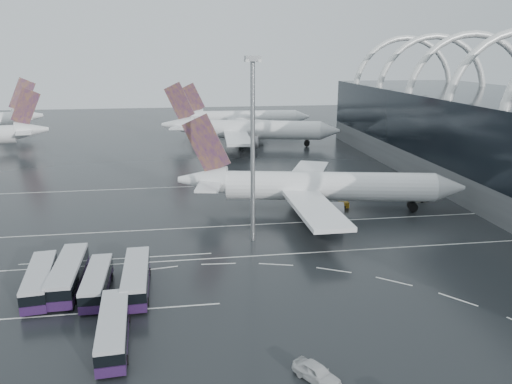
{
  "coord_description": "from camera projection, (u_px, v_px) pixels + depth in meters",
  "views": [
    {
      "loc": [
        -13.78,
        -71.21,
        29.82
      ],
      "look_at": [
        -1.76,
        8.72,
        7.0
      ],
      "focal_mm": 35.0,
      "sensor_mm": 36.0,
      "label": 1
    }
  ],
  "objects": [
    {
      "name": "ground",
      "position": [
        275.0,
        250.0,
        77.84
      ],
      "size": [
        420.0,
        420.0,
        0.0
      ],
      "primitive_type": "plane",
      "color": "black",
      "rests_on": "ground"
    },
    {
      "name": "lane_marking_near",
      "position": [
        278.0,
        255.0,
        75.93
      ],
      "size": [
        120.0,
        0.25,
        0.01
      ],
      "primitive_type": "cube",
      "color": "white",
      "rests_on": "ground"
    },
    {
      "name": "lane_marking_mid",
      "position": [
        263.0,
        224.0,
        89.26
      ],
      "size": [
        120.0,
        0.25,
        0.01
      ],
      "primitive_type": "cube",
      "color": "white",
      "rests_on": "ground"
    },
    {
      "name": "lane_marking_far",
      "position": [
        243.0,
        185.0,
        115.9
      ],
      "size": [
        120.0,
        0.25,
        0.01
      ],
      "primitive_type": "cube",
      "color": "white",
      "rests_on": "ground"
    },
    {
      "name": "bus_bay_line_south",
      "position": [
        102.0,
        312.0,
        59.18
      ],
      "size": [
        28.0,
        0.25,
        0.01
      ],
      "primitive_type": "cube",
      "color": "white",
      "rests_on": "ground"
    },
    {
      "name": "bus_bay_line_north",
      "position": [
        118.0,
        259.0,
        74.4
      ],
      "size": [
        28.0,
        0.25,
        0.01
      ],
      "primitive_type": "cube",
      "color": "white",
      "rests_on": "ground"
    },
    {
      "name": "airliner_main",
      "position": [
        315.0,
        187.0,
        96.07
      ],
      "size": [
        54.92,
        47.46,
        18.67
      ],
      "rotation": [
        0.0,
        0.0,
        -0.2
      ],
      "color": "white",
      "rests_on": "ground"
    },
    {
      "name": "airliner_gate_b",
      "position": [
        246.0,
        130.0,
        162.99
      ],
      "size": [
        58.06,
        51.46,
        20.4
      ],
      "rotation": [
        0.0,
        0.0,
        -0.26
      ],
      "color": "white",
      "rests_on": "ground"
    },
    {
      "name": "airliner_gate_c",
      "position": [
        243.0,
        118.0,
        196.34
      ],
      "size": [
        51.49,
        47.52,
        18.36
      ],
      "rotation": [
        0.0,
        0.0,
        -0.05
      ],
      "color": "white",
      "rests_on": "ground"
    },
    {
      "name": "bus_row_near_a",
      "position": [
        40.0,
        280.0,
        63.43
      ],
      "size": [
        4.42,
        13.25,
        3.2
      ],
      "rotation": [
        0.0,
        0.0,
        1.69
      ],
      "color": "#2A133C",
      "rests_on": "ground"
    },
    {
      "name": "bus_row_near_b",
      "position": [
        68.0,
        274.0,
        64.83
      ],
      "size": [
        3.64,
        14.11,
        3.46
      ],
      "rotation": [
        0.0,
        0.0,
        1.6
      ],
      "color": "#2A133C",
      "rests_on": "ground"
    },
    {
      "name": "bus_row_near_c",
      "position": [
        97.0,
        282.0,
        63.3
      ],
      "size": [
        3.01,
        12.06,
        2.96
      ],
      "rotation": [
        0.0,
        0.0,
        1.58
      ],
      "color": "#2A133C",
      "rests_on": "ground"
    },
    {
      "name": "bus_row_near_d",
      "position": [
        136.0,
        277.0,
        64.08
      ],
      "size": [
        3.53,
        13.59,
        3.32
      ],
      "rotation": [
        0.0,
        0.0,
        1.6
      ],
      "color": "#2A133C",
      "rests_on": "ground"
    },
    {
      "name": "bus_row_far_c",
      "position": [
        113.0,
        329.0,
        52.39
      ],
      "size": [
        3.74,
        12.97,
        3.15
      ],
      "rotation": [
        0.0,
        0.0,
        1.64
      ],
      "color": "#2A133C",
      "rests_on": "ground"
    },
    {
      "name": "van_curve_b",
      "position": [
        317.0,
        373.0,
        46.66
      ],
      "size": [
        4.43,
        5.28,
        1.7
      ],
      "primitive_type": "imported",
      "rotation": [
        0.0,
        0.0,
        0.58
      ],
      "color": "silver",
      "rests_on": "ground"
    },
    {
      "name": "floodlight_mast",
      "position": [
        253.0,
        128.0,
        76.9
      ],
      "size": [
        2.24,
        2.24,
        29.22
      ],
      "color": "gray",
      "rests_on": "ground"
    },
    {
      "name": "gse_cart_belly_a",
      "position": [
        344.0,
        205.0,
        98.79
      ],
      "size": [
        1.93,
        1.14,
        1.06
      ],
      "primitive_type": "cube",
      "color": "#C28919",
      "rests_on": "ground"
    },
    {
      "name": "gse_cart_belly_b",
      "position": [
        353.0,
        188.0,
        110.7
      ],
      "size": [
        2.44,
        1.44,
        1.33
      ],
      "primitive_type": "cube",
      "color": "slate",
      "rests_on": "ground"
    },
    {
      "name": "gse_cart_belly_d",
      "position": [
        421.0,
        199.0,
        102.37
      ],
      "size": [
        2.06,
        1.22,
        1.12
      ],
      "primitive_type": "cube",
      "color": "slate",
      "rests_on": "ground"
    },
    {
      "name": "gse_cart_belly_e",
      "position": [
        323.0,
        191.0,
        108.59
      ],
      "size": [
        1.89,
        1.11,
        1.03
      ],
      "primitive_type": "cube",
      "color": "#C28919",
      "rests_on": "ground"
    }
  ]
}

